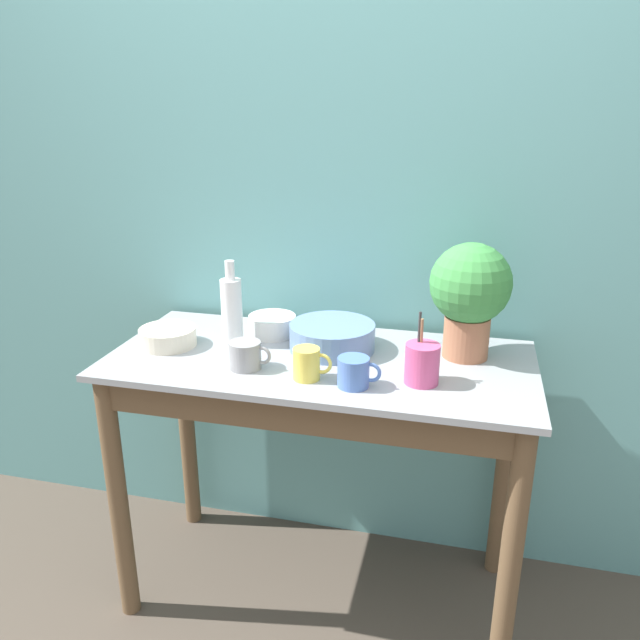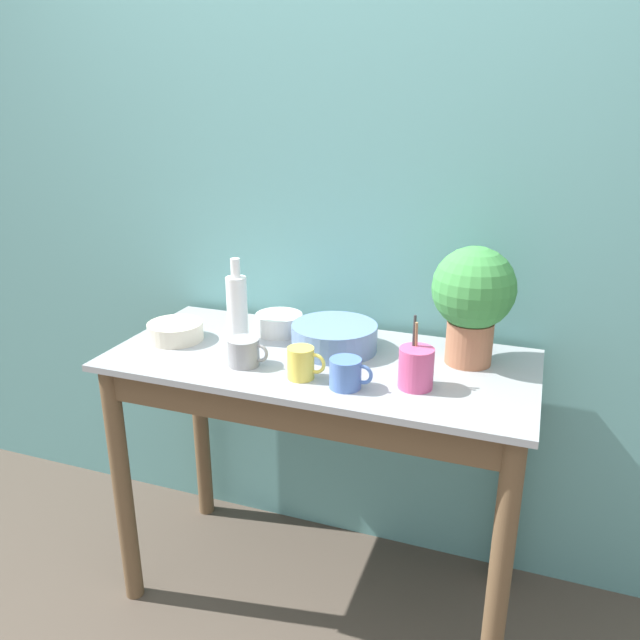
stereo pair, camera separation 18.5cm
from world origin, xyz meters
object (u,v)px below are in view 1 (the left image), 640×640
at_px(mug_blue, 354,372).
at_px(utensil_cup, 422,363).
at_px(mug_yellow, 307,364).
at_px(bottle_tall, 232,310).
at_px(bowl_small_enamel_white, 272,325).
at_px(mug_grey, 246,355).
at_px(bowl_small_cream, 168,337).
at_px(bowl_wash_large, 332,337).
at_px(potted_plant, 470,291).

height_order(mug_blue, utensil_cup, utensil_cup).
bearing_deg(mug_yellow, bottle_tall, 146.49).
distance_m(bowl_small_enamel_white, utensil_cup, 0.58).
bearing_deg(mug_grey, mug_blue, -7.75).
xyz_separation_m(mug_grey, bowl_small_enamel_white, (-0.01, 0.28, -0.01)).
relative_size(mug_blue, bowl_small_enamel_white, 0.77).
height_order(bottle_tall, mug_yellow, bottle_tall).
height_order(bottle_tall, utensil_cup, bottle_tall).
bearing_deg(utensil_cup, mug_blue, -159.19).
relative_size(mug_grey, utensil_cup, 0.63).
xyz_separation_m(mug_blue, utensil_cup, (0.18, 0.07, 0.02)).
bearing_deg(mug_grey, bowl_small_cream, 160.34).
height_order(bowl_wash_large, bowl_small_enamel_white, bowl_wash_large).
distance_m(bowl_wash_large, bottle_tall, 0.33).
bearing_deg(mug_yellow, mug_grey, 171.55).
relative_size(bowl_wash_large, mug_blue, 2.22).
xyz_separation_m(mug_yellow, bowl_small_cream, (-0.49, 0.14, -0.02)).
bearing_deg(bottle_tall, mug_blue, -26.23).
bearing_deg(bowl_small_enamel_white, bottle_tall, -129.97).
relative_size(bottle_tall, mug_yellow, 2.46).
distance_m(mug_grey, bowl_small_cream, 0.32).
relative_size(mug_grey, bowl_small_enamel_white, 0.80).
relative_size(bowl_wash_large, mug_yellow, 2.40).
distance_m(mug_yellow, bowl_small_enamel_white, 0.37).
bearing_deg(potted_plant, bowl_small_cream, -171.67).
distance_m(mug_blue, bowl_small_enamel_white, 0.47).
relative_size(bowl_wash_large, bowl_small_cream, 1.49).
xyz_separation_m(mug_yellow, utensil_cup, (0.31, 0.05, 0.01)).
bearing_deg(mug_yellow, utensil_cup, 9.27).
relative_size(mug_yellow, bowl_small_enamel_white, 0.71).
xyz_separation_m(bottle_tall, bowl_small_enamel_white, (0.09, 0.11, -0.08)).
xyz_separation_m(mug_blue, mug_grey, (-0.33, 0.04, -0.00)).
distance_m(potted_plant, mug_grey, 0.68).
bearing_deg(bowl_small_cream, mug_blue, -13.62).
bearing_deg(potted_plant, mug_grey, -158.49).
relative_size(mug_yellow, mug_blue, 0.93).
xyz_separation_m(bottle_tall, mug_grey, (0.11, -0.17, -0.07)).
distance_m(potted_plant, bowl_small_enamel_white, 0.65).
relative_size(bottle_tall, mug_blue, 2.28).
bearing_deg(bowl_small_enamel_white, bowl_small_cream, -149.14).
height_order(mug_grey, bowl_small_cream, mug_grey).
relative_size(bowl_wash_large, bottle_tall, 0.98).
relative_size(bowl_wash_large, utensil_cup, 1.34).
distance_m(bowl_small_cream, utensil_cup, 0.81).
height_order(mug_blue, bowl_small_enamel_white, mug_blue).
bearing_deg(bowl_small_cream, utensil_cup, -6.09).
bearing_deg(utensil_cup, potted_plant, 63.04).
bearing_deg(bottle_tall, bowl_small_enamel_white, 50.03).
relative_size(potted_plant, bowl_small_cream, 1.96).
bearing_deg(bottle_tall, mug_grey, -57.87).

